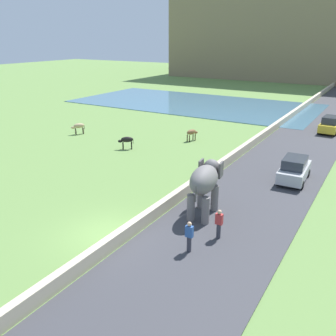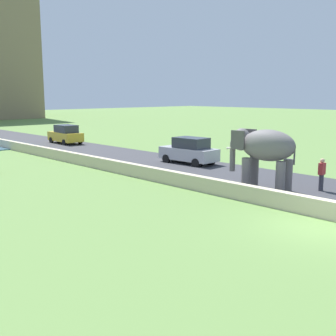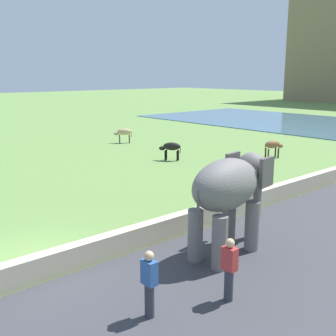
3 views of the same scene
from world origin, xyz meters
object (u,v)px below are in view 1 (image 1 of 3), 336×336
at_px(car_yellow, 330,125).
at_px(cow_black, 126,140).
at_px(elephant, 205,182).
at_px(person_beside_elephant, 219,224).
at_px(cow_brown, 192,133).
at_px(car_silver, 294,169).
at_px(cow_tan, 79,126).
at_px(person_trailing, 189,236).

height_order(car_yellow, cow_black, car_yellow).
distance_m(elephant, person_beside_elephant, 3.02).
relative_size(cow_brown, cow_black, 1.07).
bearing_deg(person_beside_elephant, cow_black, 143.02).
bearing_deg(car_yellow, car_silver, -89.98).
relative_size(car_silver, cow_brown, 2.87).
bearing_deg(cow_tan, car_silver, -4.85).
relative_size(person_beside_elephant, car_yellow, 0.40).
height_order(elephant, person_trailing, elephant).
relative_size(car_silver, cow_black, 3.09).
bearing_deg(car_silver, person_beside_elephant, -97.77).
xyz_separation_m(person_trailing, car_silver, (2.06, 11.82, 0.03)).
distance_m(person_beside_elephant, car_yellow, 25.98).
xyz_separation_m(elephant, cow_tan, (-19.19, 9.77, -1.20)).
bearing_deg(car_silver, elephant, -112.03).
relative_size(elephant, cow_black, 2.69).
bearing_deg(elephant, cow_tan, 153.04).
height_order(person_trailing, cow_black, person_trailing).
bearing_deg(car_yellow, person_trailing, -94.22).
distance_m(person_beside_elephant, car_silver, 10.06).
height_order(car_yellow, cow_tan, car_yellow).
bearing_deg(cow_brown, cow_tan, -161.55).
distance_m(car_silver, car_yellow, 15.97).
xyz_separation_m(elephant, car_yellow, (3.18, 23.84, -1.14)).
relative_size(car_silver, car_yellow, 1.00).
xyz_separation_m(elephant, cow_black, (-11.66, 8.05, -1.20)).
distance_m(car_yellow, cow_brown, 15.12).
bearing_deg(elephant, car_silver, 67.97).
distance_m(cow_tan, cow_brown, 11.92).
relative_size(car_yellow, cow_tan, 3.07).
distance_m(person_trailing, car_yellow, 27.87).
xyz_separation_m(car_yellow, cow_brown, (-11.07, -10.30, -0.06)).
relative_size(cow_tan, cow_black, 1.00).
xyz_separation_m(car_silver, cow_brown, (-11.07, 5.67, -0.06)).
xyz_separation_m(elephant, car_silver, (3.18, 7.87, -1.14)).
bearing_deg(person_beside_elephant, person_trailing, -110.58).
height_order(elephant, car_silver, elephant).
height_order(car_silver, cow_tan, car_silver).
bearing_deg(person_beside_elephant, car_silver, 82.23).
bearing_deg(cow_tan, cow_brown, 18.45).
bearing_deg(elephant, cow_brown, 120.23).
bearing_deg(car_yellow, cow_tan, -147.83).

